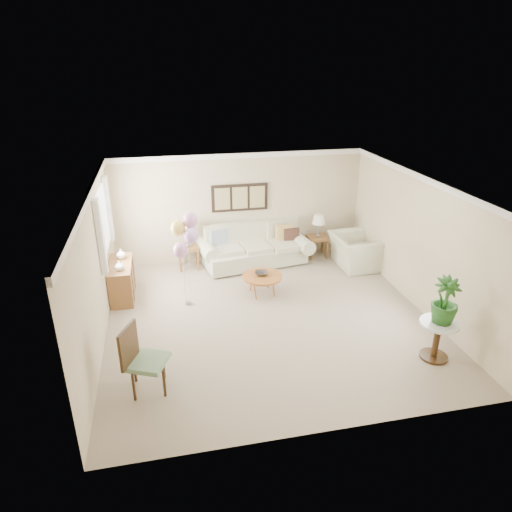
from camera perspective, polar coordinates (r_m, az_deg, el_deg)
The scene contains 18 objects.
ground_plane at distance 8.84m, azimuth 1.54°, elevation -7.72°, with size 6.00×6.00×0.00m, color tan.
room_shell at distance 8.18m, azimuth 0.76°, elevation 2.33°, with size 6.04×6.04×2.60m.
wall_art_triptych at distance 10.90m, azimuth -2.04°, elevation 7.30°, with size 1.35×0.06×0.65m.
sofa at distance 10.95m, azimuth -0.20°, elevation 0.92°, with size 2.77×1.34×0.97m.
end_table_left at distance 10.80m, azimuth -8.48°, elevation 0.79°, with size 0.51×0.46×0.55m.
end_table_right at distance 11.44m, azimuth 7.71°, elevation 2.05°, with size 0.49×0.45×0.54m.
lamp_left at distance 10.60m, azimuth -8.66°, elevation 3.66°, with size 0.36×0.36×0.64m.
lamp_right at distance 11.26m, azimuth 7.85°, elevation 4.47°, with size 0.31×0.31×0.56m.
coffee_table at distance 9.51m, azimuth 0.79°, elevation -2.64°, with size 0.84×0.84×0.43m.
decor_bowl at distance 9.51m, azimuth 0.69°, elevation -2.18°, with size 0.28×0.28×0.07m, color #2F2A26.
armchair at distance 11.06m, azimuth 12.35°, elevation 0.60°, with size 1.18×1.03×0.77m, color beige.
side_table at distance 8.05m, azimuth 21.80°, elevation -8.72°, with size 0.63×0.63×0.68m.
potted_plant at distance 7.81m, azimuth 22.56°, elevation -5.18°, with size 0.43×0.43×0.77m, color #184816.
accent_chair at distance 7.00m, azimuth -14.15°, elevation -12.19°, with size 0.72×0.71×1.10m.
credenza at distance 9.84m, azimuth -16.41°, elevation -2.88°, with size 0.46×1.20×0.74m.
vase_white at distance 9.35m, azimuth -16.72°, elevation -1.16°, with size 0.19×0.19×0.19m, color white.
vase_sage at distance 9.89m, azimuth -16.53°, elevation 0.26°, with size 0.20×0.20×0.21m, color silver.
balloon_cluster at distance 8.75m, azimuth -8.87°, elevation 2.74°, with size 0.52×0.44×1.93m.
Camera 1 is at (-1.81, -7.35, 4.56)m, focal length 32.00 mm.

